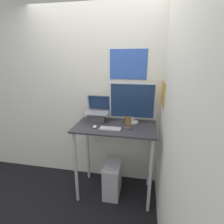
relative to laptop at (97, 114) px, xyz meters
The scene contains 10 objects.
ground_plane 1.21m from the laptop, 58.23° to the right, with size 12.00×12.00×0.00m, color black.
wall_back 0.41m from the laptop, 39.71° to the left, with size 6.00×0.06×2.60m.
wall_side_right 0.99m from the laptop, 26.82° to the right, with size 0.06×6.00×2.60m.
desk 0.42m from the laptop, 28.74° to the right, with size 1.02×0.58×1.01m.
laptop is the anchor object (origin of this frame).
monitor 0.49m from the laptop, ahead, with size 0.57×0.17×0.52m.
keyboard 0.36m from the laptop, 48.28° to the right, with size 0.25×0.09×0.02m.
mouse 0.27m from the laptop, 81.41° to the right, with size 0.04×0.07×0.03m.
cell_phone 0.49m from the laptop, 25.76° to the right, with size 0.08×0.08×0.17m.
computer_tower 0.92m from the laptop, 36.10° to the right, with size 0.21×0.38×0.47m.
Camera 1 is at (0.34, -1.72, 1.82)m, focal length 28.00 mm.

